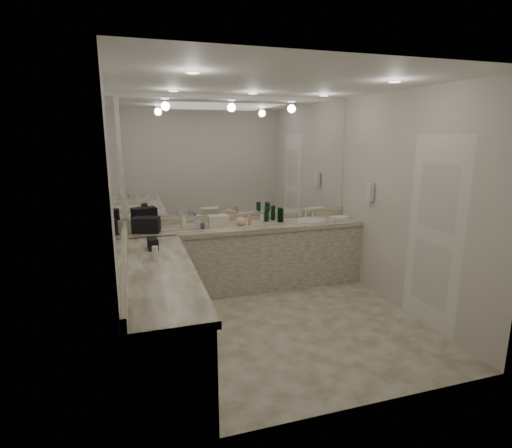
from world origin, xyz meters
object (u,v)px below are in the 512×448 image
object	(u,v)px
cream_cosmetic_case	(218,221)
soap_bottle_c	(240,219)
sink	(311,220)
wall_phone	(370,192)
hand_towel	(339,218)
soap_bottle_b	(198,222)
black_toiletry_bag	(146,225)
soap_bottle_a	(183,221)

from	to	relation	value
cream_cosmetic_case	soap_bottle_c	size ratio (longest dim) A/B	1.59
sink	wall_phone	bearing A→B (deg)	-39.57
hand_towel	sink	bearing A→B (deg)	169.23
cream_cosmetic_case	hand_towel	size ratio (longest dim) A/B	1.06
soap_bottle_b	black_toiletry_bag	bearing A→B (deg)	-177.56
cream_cosmetic_case	soap_bottle_a	bearing A→B (deg)	177.04
black_toiletry_bag	cream_cosmetic_case	distance (m)	0.93
soap_bottle_a	soap_bottle_b	bearing A→B (deg)	-22.17
hand_towel	soap_bottle_b	size ratio (longest dim) A/B	1.39
sink	black_toiletry_bag	xyz separation A→B (m)	(-2.28, -0.06, 0.10)
cream_cosmetic_case	soap_bottle_a	distance (m)	0.46
sink	cream_cosmetic_case	bearing A→B (deg)	179.93
soap_bottle_a	soap_bottle_c	distance (m)	0.76
hand_towel	soap_bottle_b	world-z (taller)	soap_bottle_b
sink	cream_cosmetic_case	size ratio (longest dim) A/B	1.68
hand_towel	soap_bottle_a	size ratio (longest dim) A/B	1.27
hand_towel	soap_bottle_c	world-z (taller)	soap_bottle_c
sink	soap_bottle_b	xyz separation A→B (m)	(-1.63, -0.03, 0.09)
wall_phone	soap_bottle_a	size ratio (longest dim) A/B	1.23
cream_cosmetic_case	soap_bottle_b	size ratio (longest dim) A/B	1.48
cream_cosmetic_case	soap_bottle_c	xyz separation A→B (m)	(0.29, -0.03, 0.01)
wall_phone	soap_bottle_b	xyz separation A→B (m)	(-2.24, 0.47, -0.36)
black_toiletry_bag	hand_towel	world-z (taller)	black_toiletry_bag
black_toiletry_bag	soap_bottle_c	world-z (taller)	black_toiletry_bag
hand_towel	soap_bottle_a	distance (m)	2.22
black_toiletry_bag	soap_bottle_a	size ratio (longest dim) A/B	1.66
soap_bottle_a	soap_bottle_b	world-z (taller)	soap_bottle_a
wall_phone	hand_towel	size ratio (longest dim) A/B	0.97
soap_bottle_a	hand_towel	bearing A→B (deg)	-3.07
soap_bottle_b	cream_cosmetic_case	bearing A→B (deg)	6.96
hand_towel	soap_bottle_c	distance (m)	1.47
wall_phone	black_toiletry_bag	world-z (taller)	wall_phone
cream_cosmetic_case	black_toiletry_bag	bearing A→B (deg)	-174.12
wall_phone	soap_bottle_a	world-z (taller)	wall_phone
soap_bottle_a	soap_bottle_c	xyz separation A→B (m)	(0.76, -0.07, -0.02)
soap_bottle_c	black_toiletry_bag	bearing A→B (deg)	-178.57
wall_phone	cream_cosmetic_case	bearing A→B (deg)	165.64
soap_bottle_b	soap_bottle_c	xyz separation A→B (m)	(0.57, 0.00, -0.01)
wall_phone	soap_bottle_a	xyz separation A→B (m)	(-2.42, 0.54, -0.35)
sink	hand_towel	distance (m)	0.41
sink	soap_bottle_a	xyz separation A→B (m)	(-1.82, 0.04, 0.10)
wall_phone	cream_cosmetic_case	distance (m)	2.06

